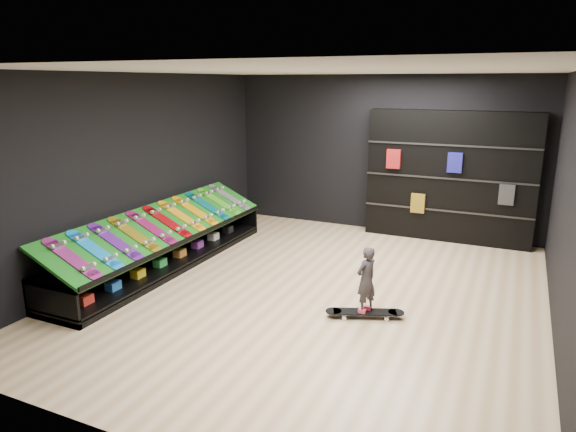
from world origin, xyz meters
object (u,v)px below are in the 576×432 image
at_px(display_rack, 166,251).
at_px(back_shelving, 449,177).
at_px(child, 366,292).
at_px(floor_skateboard, 365,315).

relative_size(display_rack, back_shelving, 1.52).
bearing_deg(back_shelving, display_rack, -139.27).
height_order(display_rack, child, child).
xyz_separation_m(display_rack, back_shelving, (3.86, 3.32, 0.94)).
relative_size(back_shelving, floor_skateboard, 3.02).
bearing_deg(floor_skateboard, display_rack, 149.86).
bearing_deg(child, display_rack, -71.21).
bearing_deg(floor_skateboard, child, 0.00).
bearing_deg(child, back_shelving, -159.31).
bearing_deg(back_shelving, child, -96.42).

